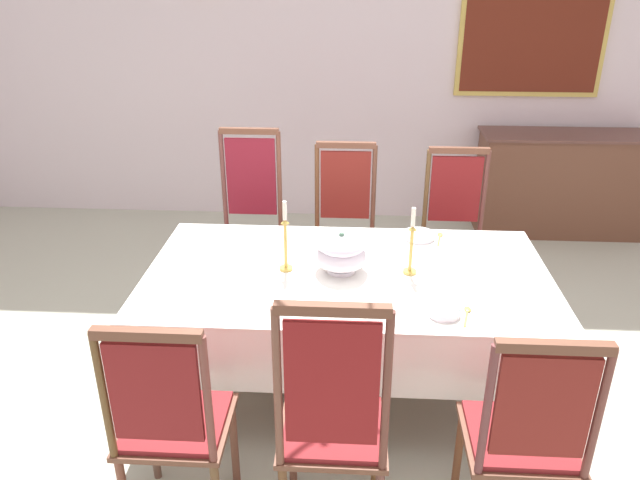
{
  "coord_description": "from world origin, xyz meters",
  "views": [
    {
      "loc": [
        0.03,
        -2.67,
        2.24
      ],
      "look_at": [
        -0.15,
        0.22,
        0.91
      ],
      "focal_mm": 34.25,
      "sensor_mm": 36.0,
      "label": 1
    }
  ],
  "objects_px": {
    "chair_north_a": "(250,220)",
    "candlestick_west": "(285,242)",
    "chair_south_c": "(525,435)",
    "spoon_primary": "(440,236)",
    "chair_north_c": "(455,230)",
    "framed_painting": "(533,32)",
    "chair_south_b": "(333,420)",
    "bowl_near_right": "(444,311)",
    "dining_table": "(347,284)",
    "candlestick_east": "(411,247)",
    "sideboard": "(560,184)",
    "chair_south_a": "(171,420)",
    "bowl_near_left": "(419,235)",
    "spoon_secondary": "(467,312)",
    "chair_north_b": "(344,226)",
    "soup_tureen": "(341,253)"
  },
  "relations": [
    {
      "from": "chair_south_a",
      "to": "bowl_near_left",
      "type": "bearing_deg",
      "value": 52.34
    },
    {
      "from": "candlestick_east",
      "to": "bowl_near_left",
      "type": "height_order",
      "value": "candlestick_east"
    },
    {
      "from": "chair_north_a",
      "to": "spoon_secondary",
      "type": "xyz_separation_m",
      "value": [
        1.25,
        -1.37,
        0.14
      ]
    },
    {
      "from": "candlestick_east",
      "to": "chair_south_b",
      "type": "bearing_deg",
      "value": -110.23
    },
    {
      "from": "chair_north_c",
      "to": "chair_south_c",
      "type": "bearing_deg",
      "value": 90.0
    },
    {
      "from": "chair_south_c",
      "to": "candlestick_west",
      "type": "distance_m",
      "value": 1.47
    },
    {
      "from": "dining_table",
      "to": "chair_south_c",
      "type": "height_order",
      "value": "chair_south_c"
    },
    {
      "from": "chair_south_a",
      "to": "spoon_secondary",
      "type": "height_order",
      "value": "chair_south_a"
    },
    {
      "from": "chair_south_c",
      "to": "spoon_secondary",
      "type": "distance_m",
      "value": 0.64
    },
    {
      "from": "spoon_secondary",
      "to": "dining_table",
      "type": "bearing_deg",
      "value": 159.79
    },
    {
      "from": "dining_table",
      "to": "chair_south_c",
      "type": "distance_m",
      "value": 1.21
    },
    {
      "from": "bowl_near_right",
      "to": "spoon_primary",
      "type": "xyz_separation_m",
      "value": [
        0.09,
        0.88,
        -0.02
      ]
    },
    {
      "from": "chair_north_b",
      "to": "chair_north_c",
      "type": "bearing_deg",
      "value": 179.89
    },
    {
      "from": "chair_south_c",
      "to": "chair_north_c",
      "type": "bearing_deg",
      "value": 90.0
    },
    {
      "from": "candlestick_east",
      "to": "spoon_primary",
      "type": "bearing_deg",
      "value": 65.69
    },
    {
      "from": "candlestick_west",
      "to": "sideboard",
      "type": "xyz_separation_m",
      "value": [
        2.16,
        2.35,
        -0.46
      ]
    },
    {
      "from": "soup_tureen",
      "to": "framed_painting",
      "type": "distance_m",
      "value": 3.13
    },
    {
      "from": "bowl_near_right",
      "to": "bowl_near_left",
      "type": "bearing_deg",
      "value": 92.78
    },
    {
      "from": "chair_north_c",
      "to": "spoon_primary",
      "type": "xyz_separation_m",
      "value": [
        -0.17,
        -0.51,
        0.18
      ]
    },
    {
      "from": "chair_south_c",
      "to": "dining_table",
      "type": "bearing_deg",
      "value": 126.13
    },
    {
      "from": "spoon_secondary",
      "to": "chair_south_c",
      "type": "bearing_deg",
      "value": -61.99
    },
    {
      "from": "spoon_secondary",
      "to": "chair_north_a",
      "type": "bearing_deg",
      "value": 146.41
    },
    {
      "from": "chair_south_c",
      "to": "soup_tureen",
      "type": "height_order",
      "value": "chair_south_c"
    },
    {
      "from": "chair_south_c",
      "to": "spoon_primary",
      "type": "height_order",
      "value": "chair_south_c"
    },
    {
      "from": "spoon_primary",
      "to": "framed_painting",
      "type": "bearing_deg",
      "value": 77.38
    },
    {
      "from": "chair_south_b",
      "to": "bowl_near_right",
      "type": "distance_m",
      "value": 0.77
    },
    {
      "from": "chair_north_b",
      "to": "soup_tureen",
      "type": "height_order",
      "value": "chair_north_b"
    },
    {
      "from": "candlestick_east",
      "to": "chair_south_a",
      "type": "bearing_deg",
      "value": -136.05
    },
    {
      "from": "chair_north_c",
      "to": "framed_painting",
      "type": "relative_size",
      "value": 0.91
    },
    {
      "from": "candlestick_east",
      "to": "sideboard",
      "type": "xyz_separation_m",
      "value": [
        1.51,
        2.35,
        -0.45
      ]
    },
    {
      "from": "soup_tureen",
      "to": "framed_painting",
      "type": "xyz_separation_m",
      "value": [
        1.52,
        2.6,
        0.84
      ]
    },
    {
      "from": "chair_south_a",
      "to": "chair_south_b",
      "type": "distance_m",
      "value": 0.65
    },
    {
      "from": "chair_south_c",
      "to": "spoon_primary",
      "type": "relative_size",
      "value": 6.14
    },
    {
      "from": "chair_south_b",
      "to": "spoon_primary",
      "type": "xyz_separation_m",
      "value": [
        0.58,
        1.46,
        0.15
      ]
    },
    {
      "from": "soup_tureen",
      "to": "spoon_primary",
      "type": "bearing_deg",
      "value": 39.52
    },
    {
      "from": "chair_north_b",
      "to": "soup_tureen",
      "type": "relative_size",
      "value": 4.09
    },
    {
      "from": "chair_south_a",
      "to": "spoon_primary",
      "type": "xyz_separation_m",
      "value": [
        1.23,
        1.45,
        0.19
      ]
    },
    {
      "from": "bowl_near_right",
      "to": "chair_north_a",
      "type": "bearing_deg",
      "value": 129.27
    },
    {
      "from": "soup_tureen",
      "to": "spoon_secondary",
      "type": "xyz_separation_m",
      "value": [
        0.6,
        -0.38,
        -0.1
      ]
    },
    {
      "from": "candlestick_east",
      "to": "spoon_primary",
      "type": "height_order",
      "value": "candlestick_east"
    },
    {
      "from": "soup_tureen",
      "to": "bowl_near_left",
      "type": "relative_size",
      "value": 1.51
    },
    {
      "from": "candlestick_east",
      "to": "spoon_primary",
      "type": "distance_m",
      "value": 0.54
    },
    {
      "from": "chair_north_a",
      "to": "candlestick_west",
      "type": "distance_m",
      "value": 1.09
    },
    {
      "from": "chair_south_b",
      "to": "soup_tureen",
      "type": "distance_m",
      "value": 1.02
    },
    {
      "from": "candlestick_east",
      "to": "spoon_primary",
      "type": "relative_size",
      "value": 2.09
    },
    {
      "from": "candlestick_east",
      "to": "sideboard",
      "type": "distance_m",
      "value": 2.83
    },
    {
      "from": "spoon_secondary",
      "to": "framed_painting",
      "type": "height_order",
      "value": "framed_painting"
    },
    {
      "from": "chair_south_c",
      "to": "framed_painting",
      "type": "distance_m",
      "value": 3.83
    },
    {
      "from": "chair_north_b",
      "to": "candlestick_west",
      "type": "xyz_separation_m",
      "value": [
        -0.29,
        -0.98,
        0.33
      ]
    },
    {
      "from": "chair_south_b",
      "to": "chair_south_c",
      "type": "distance_m",
      "value": 0.75
    }
  ]
}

